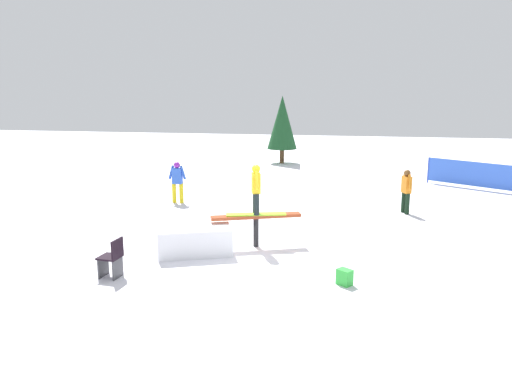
% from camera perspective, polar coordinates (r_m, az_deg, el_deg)
% --- Properties ---
extents(ground_plane, '(60.00, 60.00, 0.00)m').
position_cam_1_polar(ground_plane, '(13.06, 0.00, -6.22)').
color(ground_plane, white).
extents(rail_feature, '(2.28, 1.09, 0.85)m').
position_cam_1_polar(rail_feature, '(12.86, 0.00, -3.20)').
color(rail_feature, black).
rests_on(rail_feature, ground).
extents(snow_kicker_ramp, '(2.22, 2.04, 0.68)m').
position_cam_1_polar(snow_kicker_ramp, '(12.77, -7.14, -5.14)').
color(snow_kicker_ramp, white).
rests_on(snow_kicker_ramp, ground).
extents(main_rider_on_rail, '(1.55, 0.73, 1.31)m').
position_cam_1_polar(main_rider_on_rail, '(12.68, 0.00, 0.15)').
color(main_rider_on_rail, '#96DD2B').
rests_on(main_rider_on_rail, rail_feature).
extents(bystander_blue, '(0.65, 0.22, 1.47)m').
position_cam_1_polar(bystander_blue, '(17.89, -8.98, 1.37)').
color(bystander_blue, gold).
rests_on(bystander_blue, ground).
extents(bystander_orange, '(0.32, 0.62, 1.45)m').
position_cam_1_polar(bystander_orange, '(16.91, 16.80, 0.33)').
color(bystander_orange, black).
rests_on(bystander_orange, ground).
extents(loose_snowboard_white, '(0.59, 1.43, 0.02)m').
position_cam_1_polar(loose_snowboard_white, '(15.36, -13.71, -3.72)').
color(loose_snowboard_white, white).
rests_on(loose_snowboard_white, ground).
extents(folding_chair, '(0.48, 0.48, 0.88)m').
position_cam_1_polar(folding_chair, '(11.34, -16.14, -7.39)').
color(folding_chair, '#3F3F44').
rests_on(folding_chair, ground).
extents(backpack_on_snow, '(0.37, 0.36, 0.34)m').
position_cam_1_polar(backpack_on_snow, '(10.76, 10.09, -9.55)').
color(backpack_on_snow, green).
rests_on(backpack_on_snow, ground).
extents(safety_fence, '(4.50, 2.91, 1.10)m').
position_cam_1_polar(safety_fence, '(21.78, 25.43, 1.64)').
color(safety_fence, blue).
rests_on(safety_fence, ground).
extents(pine_tree_far, '(1.58, 1.58, 3.60)m').
position_cam_1_polar(pine_tree_far, '(26.78, 3.02, 7.94)').
color(pine_tree_far, '#4C331E').
rests_on(pine_tree_far, ground).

